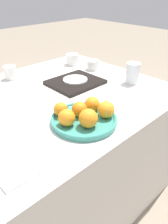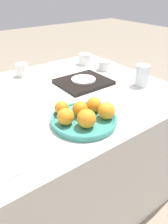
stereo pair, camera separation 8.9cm
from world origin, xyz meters
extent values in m
plane|color=gray|center=(0.00, 0.00, 0.00)|extent=(12.00, 12.00, 0.00)
cube|color=silver|center=(0.00, 0.00, 0.36)|extent=(1.14, 0.98, 0.73)
cylinder|color=teal|center=(-0.08, -0.30, 0.74)|extent=(0.27, 0.27, 0.02)
torus|color=teal|center=(-0.08, -0.30, 0.75)|extent=(0.28, 0.28, 0.02)
sphere|color=orange|center=(-0.11, -0.35, 0.78)|extent=(0.08, 0.08, 0.08)
sphere|color=orange|center=(-0.01, -0.35, 0.78)|extent=(0.07, 0.07, 0.07)
sphere|color=orange|center=(-0.17, -0.29, 0.78)|extent=(0.07, 0.07, 0.07)
sphere|color=orange|center=(-0.01, -0.27, 0.78)|extent=(0.07, 0.07, 0.07)
sphere|color=orange|center=(-0.08, -0.27, 0.78)|extent=(0.06, 0.06, 0.06)
sphere|color=orange|center=(-0.14, -0.21, 0.78)|extent=(0.06, 0.06, 0.06)
cylinder|color=silver|center=(0.40, -0.19, 0.79)|extent=(0.08, 0.08, 0.12)
cube|color=black|center=(0.16, 0.03, 0.74)|extent=(0.28, 0.25, 0.02)
cylinder|color=silver|center=(0.16, 0.03, 0.75)|extent=(0.14, 0.14, 0.01)
cylinder|color=white|center=(0.41, 0.13, 0.76)|extent=(0.08, 0.08, 0.06)
cylinder|color=white|center=(0.37, 0.31, 0.76)|extent=(0.09, 0.09, 0.07)
cylinder|color=white|center=(-0.07, 0.36, 0.77)|extent=(0.07, 0.07, 0.08)
cube|color=white|center=(-0.42, -0.36, 0.73)|extent=(0.13, 0.12, 0.01)
camera|label=1|loc=(-0.61, -0.85, 1.23)|focal=35.00mm
camera|label=2|loc=(-0.54, -0.91, 1.23)|focal=35.00mm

